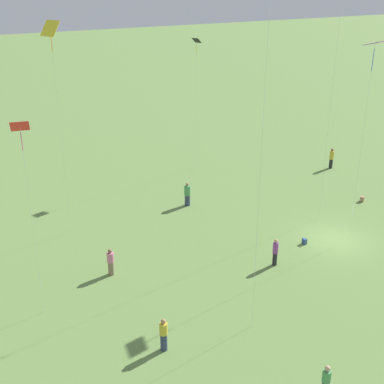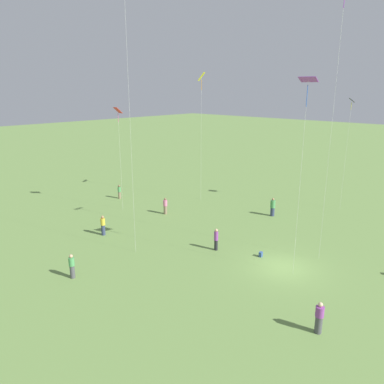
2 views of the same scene
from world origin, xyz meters
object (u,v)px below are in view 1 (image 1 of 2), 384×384
object	(u,v)px
kite_6	(21,135)
picnic_bag_0	(304,241)
picnic_bag_1	(362,199)
person_7	(111,262)
person_3	(331,158)
person_5	(275,252)
kite_5	(374,51)
kite_7	(197,50)
person_0	(164,335)
person_1	(326,382)
kite_1	(51,36)
person_2	(187,194)

from	to	relation	value
kite_6	picnic_bag_0	size ratio (longest dim) A/B	27.38
picnic_bag_1	person_7	bearing A→B (deg)	4.52
person_3	person_5	size ratio (longest dim) A/B	1.03
kite_5	kite_7	size ratio (longest dim) A/B	1.14
person_0	kite_5	world-z (taller)	kite_5
person_7	kite_6	bearing A→B (deg)	172.85
person_1	kite_1	xyz separation A→B (m)	(5.95, -19.45, 12.02)
kite_5	person_1	bearing A→B (deg)	76.03
person_5	picnic_bag_1	world-z (taller)	person_5
person_1	person_3	bearing A→B (deg)	61.96
person_3	person_0	bearing A→B (deg)	52.69
person_7	kite_1	world-z (taller)	kite_1
person_3	picnic_bag_0	bearing A→B (deg)	62.31
person_0	person_7	bearing A→B (deg)	140.59
person_2	person_7	xyz separation A→B (m)	(8.14, 6.78, -0.07)
person_7	kite_1	bearing A→B (deg)	65.63
kite_7	person_2	bearing A→B (deg)	166.36
kite_7	picnic_bag_0	xyz separation A→B (m)	(-0.28, 15.40, -10.08)
person_7	kite_7	distance (m)	20.46
kite_1	picnic_bag_0	bearing A→B (deg)	70.16
person_5	person_7	bearing A→B (deg)	171.64
person_1	person_5	xyz separation A→B (m)	(-4.13, -9.90, 0.06)
kite_5	picnic_bag_0	bearing A→B (deg)	16.72
person_7	kite_5	distance (m)	19.40
person_7	picnic_bag_0	distance (m)	12.60
kite_1	kite_6	bearing A→B (deg)	-10.76
person_1	picnic_bag_1	distance (m)	21.34
person_0	picnic_bag_0	size ratio (longest dim) A/B	4.59
kite_6	person_1	bearing A→B (deg)	-175.00
person_1	kite_5	size ratio (longest dim) A/B	0.13
person_5	kite_6	xyz separation A→B (m)	(13.53, -1.26, 8.77)
person_7	person_2	bearing A→B (deg)	7.71
person_1	picnic_bag_1	xyz separation A→B (m)	(-15.39, -14.78, -0.64)
person_3	person_5	distance (m)	17.98
person_5	kite_1	world-z (taller)	kite_1
person_5	kite_6	bearing A→B (deg)	-174.18
person_1	kite_7	distance (m)	29.13
person_0	kite_7	bearing A→B (deg)	109.29
kite_5	kite_6	bearing A→B (deg)	28.87
person_5	kite_1	xyz separation A→B (m)	(10.08, -9.55, 11.96)
person_1	person_7	xyz separation A→B (m)	(5.09, -13.16, -0.01)
picnic_bag_0	kite_1	bearing A→B (deg)	-31.69
person_7	person_3	bearing A→B (deg)	-12.06
person_1	person_3	xyz separation A→B (m)	(-17.83, -21.53, 0.08)
person_3	kite_5	size ratio (longest dim) A/B	0.14
person_1	person_2	bearing A→B (deg)	92.92
person_1	kite_5	xyz separation A→B (m)	(-10.40, -10.47, 11.34)
person_5	kite_7	xyz separation A→B (m)	(-2.93, -16.74, 9.38)
person_1	person_7	size ratio (longest dim) A/B	1.00
person_3	person_2	bearing A→B (deg)	24.00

